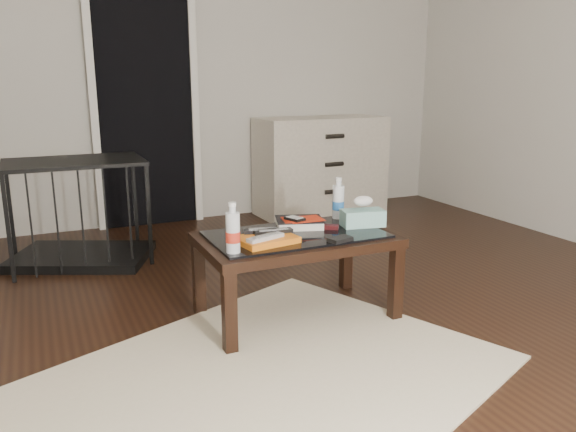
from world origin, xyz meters
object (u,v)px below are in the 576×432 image
object	(u,v)px
dresser	(321,166)
tissue_box	(363,218)
coffee_table	(296,245)
textbook	(299,223)
water_bottle_right	(338,198)
water_bottle_left	(233,228)
pet_crate	(80,229)

from	to	relation	value
dresser	tissue_box	size ratio (longest dim) A/B	5.29
coffee_table	textbook	bearing A→B (deg)	57.02
water_bottle_right	tissue_box	xyz separation A→B (m)	(0.04, -0.21, -0.07)
water_bottle_left	tissue_box	xyz separation A→B (m)	(0.80, 0.16, -0.07)
coffee_table	pet_crate	bearing A→B (deg)	123.34
water_bottle_right	tissue_box	bearing A→B (deg)	-80.35
pet_crate	water_bottle_right	xyz separation A→B (m)	(1.33, -1.28, 0.35)
textbook	dresser	bearing A→B (deg)	77.34
dresser	pet_crate	bearing A→B (deg)	-166.81
water_bottle_left	tissue_box	distance (m)	0.82
dresser	water_bottle_right	bearing A→B (deg)	-117.02
textbook	coffee_table	bearing A→B (deg)	-105.05
textbook	water_bottle_right	size ratio (longest dim) A/B	1.05
textbook	water_bottle_left	xyz separation A→B (m)	(-0.48, -0.29, 0.10)
pet_crate	water_bottle_left	xyz separation A→B (m)	(0.56, -1.65, 0.35)
dresser	water_bottle_left	size ratio (longest dim) A/B	5.12
coffee_table	water_bottle_left	size ratio (longest dim) A/B	4.20
dresser	water_bottle_left	world-z (taller)	dresser
coffee_table	pet_crate	world-z (taller)	pet_crate
coffee_table	textbook	xyz separation A→B (m)	(0.07, 0.11, 0.09)
textbook	tissue_box	xyz separation A→B (m)	(0.32, -0.12, 0.02)
water_bottle_left	tissue_box	size ratio (longest dim) A/B	1.03
textbook	water_bottle_left	bearing A→B (deg)	-131.02
dresser	water_bottle_right	size ratio (longest dim) A/B	5.12
water_bottle_left	dresser	bearing A→B (deg)	53.94
dresser	textbook	size ratio (longest dim) A/B	4.87
water_bottle_left	water_bottle_right	size ratio (longest dim) A/B	1.00
coffee_table	tissue_box	size ratio (longest dim) A/B	4.35
pet_crate	tissue_box	distance (m)	2.04
pet_crate	textbook	size ratio (longest dim) A/B	4.27
dresser	water_bottle_right	xyz separation A→B (m)	(-0.87, -1.88, 0.13)
pet_crate	tissue_box	xyz separation A→B (m)	(1.37, -1.49, 0.28)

